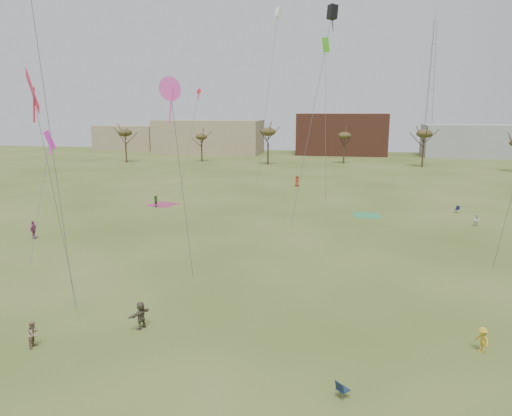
# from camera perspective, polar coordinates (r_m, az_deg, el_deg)

# --- Properties ---
(ground) EXTENTS (260.00, 260.00, 0.00)m
(ground) POSITION_cam_1_polar(r_m,az_deg,el_deg) (27.26, -5.09, -16.67)
(ground) COLOR #374C17
(ground) RESTS_ON ground
(spectator_fore_b) EXTENTS (0.64, 0.79, 1.53)m
(spectator_fore_b) POSITION_cam_1_polar(r_m,az_deg,el_deg) (29.61, -25.63, -13.78)
(spectator_fore_b) COLOR #92705D
(spectator_fore_b) RESTS_ON ground
(spectator_fore_c) EXTENTS (1.10, 1.67, 1.72)m
(spectator_fore_c) POSITION_cam_1_polar(r_m,az_deg,el_deg) (29.67, -13.95, -12.64)
(spectator_fore_c) COLOR brown
(spectator_fore_c) RESTS_ON ground
(flyer_mid_b) EXTENTS (0.91, 1.07, 1.44)m
(flyer_mid_b) POSITION_cam_1_polar(r_m,az_deg,el_deg) (29.15, 26.01, -14.33)
(flyer_mid_b) COLOR gold
(flyer_mid_b) RESTS_ON ground
(spectator_mid_d) EXTENTS (0.60, 1.16, 1.89)m
(spectator_mid_d) POSITION_cam_1_polar(r_m,az_deg,el_deg) (53.10, -25.65, -2.41)
(spectator_mid_d) COLOR #9D417B
(spectator_mid_d) RESTS_ON ground
(spectator_mid_e) EXTENTS (0.77, 0.65, 1.41)m
(spectator_mid_e) POSITION_cam_1_polar(r_m,az_deg,el_deg) (58.68, 25.46, -1.37)
(spectator_mid_e) COLOR silver
(spectator_mid_e) RESTS_ON ground
(flyer_far_a) EXTENTS (0.88, 1.52, 1.57)m
(flyer_far_a) POSITION_cam_1_polar(r_m,az_deg,el_deg) (65.10, -12.19, 0.83)
(flyer_far_a) COLOR #2F6822
(flyer_far_a) RESTS_ON ground
(flyer_far_b) EXTENTS (1.10, 1.04, 1.89)m
(flyer_far_b) POSITION_cam_1_polar(r_m,az_deg,el_deg) (81.07, 5.07, 3.32)
(flyer_far_b) COLOR #9F351B
(flyer_far_b) RESTS_ON ground
(blanket_plum) EXTENTS (4.42, 4.42, 0.03)m
(blanket_plum) POSITION_cam_1_polar(r_m,az_deg,el_deg) (66.61, -11.41, 0.42)
(blanket_plum) COLOR #9B2F5A
(blanket_plum) RESTS_ON ground
(blanket_olive) EXTENTS (3.67, 3.67, 0.03)m
(blanket_olive) POSITION_cam_1_polar(r_m,az_deg,el_deg) (60.24, 13.40, -0.88)
(blanket_olive) COLOR #338C50
(blanket_olive) RESTS_ON ground
(camp_chair_center) EXTENTS (0.74, 0.74, 0.87)m
(camp_chair_center) POSITION_cam_1_polar(r_m,az_deg,el_deg) (23.37, 10.57, -21.40)
(camp_chair_center) COLOR #16233D
(camp_chair_center) RESTS_ON ground
(camp_chair_right) EXTENTS (0.74, 0.74, 0.87)m
(camp_chair_right) POSITION_cam_1_polar(r_m,az_deg,el_deg) (65.48, 23.41, -0.30)
(camp_chair_right) COLOR #121333
(camp_chair_right) RESTS_ON ground
(kites_aloft) EXTENTS (53.88, 60.63, 27.75)m
(kites_aloft) POSITION_cam_1_polar(r_m,az_deg,el_deg) (52.51, 5.09, 20.34)
(kites_aloft) COLOR #76DC26
(kites_aloft) RESTS_ON ground
(tree_line) EXTENTS (117.44, 49.32, 8.91)m
(tree_line) POSITION_cam_1_polar(r_m,az_deg,el_deg) (102.69, 5.74, 8.56)
(tree_line) COLOR #3A2B1E
(tree_line) RESTS_ON ground
(building_tan) EXTENTS (32.00, 14.00, 10.00)m
(building_tan) POSITION_cam_1_polar(r_m,az_deg,el_deg) (144.37, -5.82, 8.69)
(building_tan) COLOR #937F60
(building_tan) RESTS_ON ground
(building_brick) EXTENTS (26.00, 16.00, 12.00)m
(building_brick) POSITION_cam_1_polar(r_m,az_deg,el_deg) (143.12, 10.49, 8.93)
(building_brick) COLOR brown
(building_brick) RESTS_ON ground
(building_grey) EXTENTS (24.00, 12.00, 9.00)m
(building_grey) POSITION_cam_1_polar(r_m,az_deg,el_deg) (145.03, 24.54, 7.51)
(building_grey) COLOR gray
(building_grey) RESTS_ON ground
(building_tan_west) EXTENTS (20.00, 12.00, 8.00)m
(building_tan_west) POSITION_cam_1_polar(r_m,az_deg,el_deg) (162.03, -15.39, 8.32)
(building_tan_west) COLOR #937F60
(building_tan_west) RESTS_ON ground
(radio_tower) EXTENTS (1.51, 1.72, 41.00)m
(radio_tower) POSITION_cam_1_polar(r_m,az_deg,el_deg) (149.86, 20.60, 13.57)
(radio_tower) COLOR #9EA3A8
(radio_tower) RESTS_ON ground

